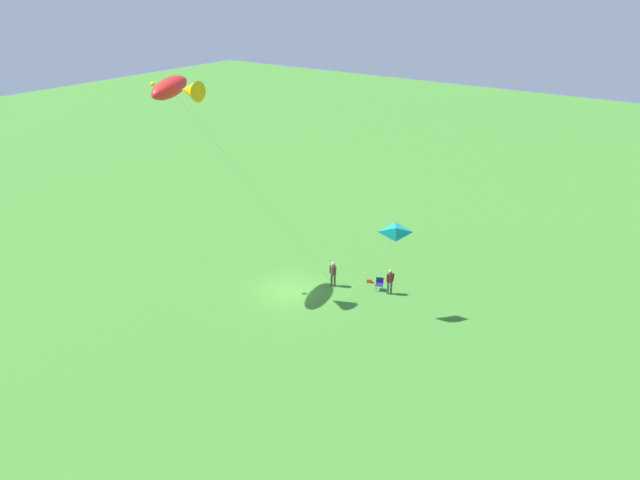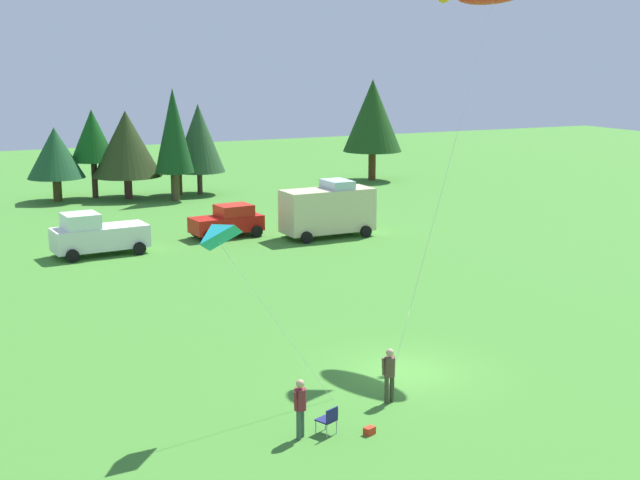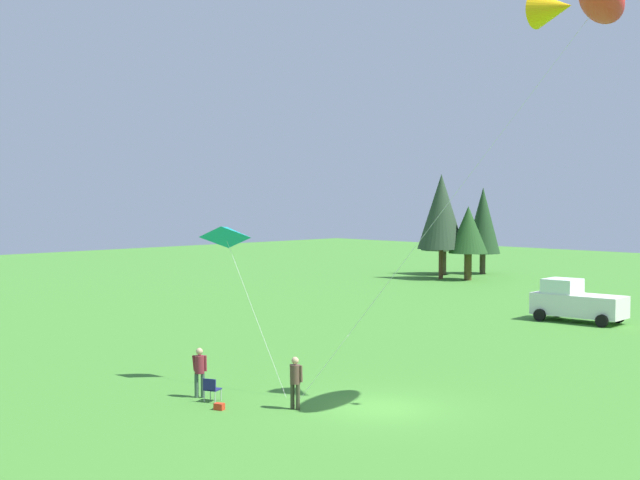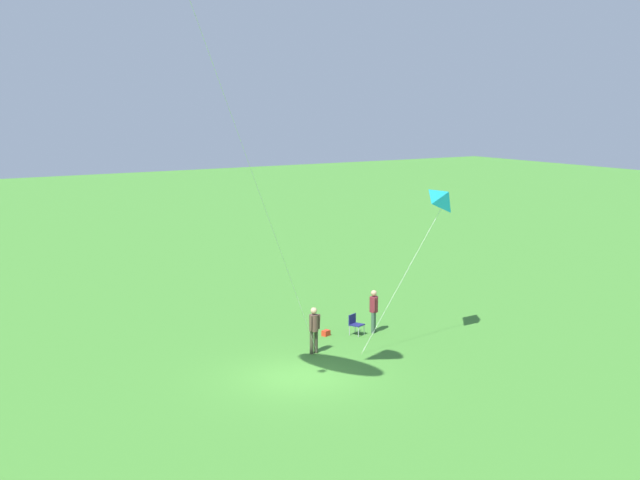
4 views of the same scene
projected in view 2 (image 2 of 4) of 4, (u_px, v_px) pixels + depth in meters
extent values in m
plane|color=#3F7F2C|center=(406.00, 371.00, 30.34)|extent=(160.00, 160.00, 0.00)
cylinder|color=#3B3C28|center=(387.00, 390.00, 27.48)|extent=(0.14, 0.14, 0.85)
cylinder|color=#3B3C28|center=(392.00, 389.00, 27.60)|extent=(0.14, 0.14, 0.85)
cylinder|color=brown|center=(390.00, 367.00, 27.39)|extent=(0.40, 0.40, 0.62)
sphere|color=tan|center=(390.00, 353.00, 27.30)|extent=(0.24, 0.24, 0.24)
cylinder|color=brown|center=(383.00, 367.00, 27.32)|extent=(0.13, 0.11, 0.55)
cylinder|color=brown|center=(393.00, 364.00, 27.55)|extent=(0.12, 0.11, 0.55)
cube|color=navy|center=(326.00, 420.00, 25.26)|extent=(0.63, 0.63, 0.04)
cube|color=navy|center=(332.00, 415.00, 25.07)|extent=(0.46, 0.22, 0.40)
cylinder|color=#A5A8AD|center=(316.00, 427.00, 25.28)|extent=(0.03, 0.03, 0.42)
cylinder|color=#A5A8AD|center=(325.00, 422.00, 25.59)|extent=(0.03, 0.03, 0.42)
cylinder|color=#A5A8AD|center=(327.00, 431.00, 25.01)|extent=(0.03, 0.03, 0.42)
cylinder|color=#A5A8AD|center=(337.00, 426.00, 25.32)|extent=(0.03, 0.03, 0.42)
cylinder|color=#395443|center=(299.00, 425.00, 24.86)|extent=(0.14, 0.14, 0.85)
cylinder|color=#395443|center=(302.00, 422.00, 25.06)|extent=(0.14, 0.14, 0.85)
cylinder|color=maroon|center=(300.00, 399.00, 24.81)|extent=(0.48, 0.48, 0.62)
sphere|color=tan|center=(300.00, 384.00, 24.71)|extent=(0.24, 0.24, 0.24)
cylinder|color=maroon|center=(295.00, 400.00, 24.64)|extent=(0.17, 0.16, 0.56)
cylinder|color=maroon|center=(301.00, 395.00, 25.01)|extent=(0.13, 0.13, 0.55)
cube|color=red|center=(369.00, 431.00, 25.28)|extent=(0.38, 0.32, 0.22)
cube|color=silver|center=(100.00, 237.00, 47.80)|extent=(5.14, 2.37, 1.20)
cube|color=silver|center=(81.00, 221.00, 47.11)|extent=(1.93, 1.97, 0.80)
cylinder|color=black|center=(73.00, 256.00, 46.12)|extent=(0.69, 0.27, 0.68)
cylinder|color=black|center=(62.00, 248.00, 47.97)|extent=(0.69, 0.27, 0.68)
cylinder|color=black|center=(140.00, 249.00, 47.89)|extent=(0.69, 0.27, 0.68)
cylinder|color=black|center=(127.00, 241.00, 49.73)|extent=(0.69, 0.27, 0.68)
cube|color=red|center=(226.00, 224.00, 52.46)|extent=(4.34, 2.16, 0.90)
cube|color=red|center=(234.00, 210.00, 52.55)|extent=(2.14, 1.82, 0.65)
cylinder|color=black|center=(242.00, 226.00, 54.14)|extent=(0.70, 0.28, 0.68)
cylinder|color=black|center=(257.00, 232.00, 52.48)|extent=(0.70, 0.28, 0.68)
cylinder|color=black|center=(196.00, 231.00, 52.63)|extent=(0.70, 0.28, 0.68)
cylinder|color=black|center=(210.00, 237.00, 50.96)|extent=(0.70, 0.28, 0.68)
cube|color=beige|center=(327.00, 210.00, 52.39)|extent=(5.44, 2.30, 2.50)
cube|color=silver|center=(337.00, 184.00, 52.37)|extent=(1.44, 2.05, 0.50)
cylinder|color=black|center=(347.00, 225.00, 54.54)|extent=(0.68, 0.23, 0.68)
cylinder|color=black|center=(366.00, 232.00, 52.46)|extent=(0.68, 0.23, 0.68)
cylinder|color=black|center=(289.00, 230.00, 52.83)|extent=(0.68, 0.23, 0.68)
cylinder|color=black|center=(307.00, 238.00, 50.75)|extent=(0.68, 0.23, 0.68)
cylinder|color=#463B1C|center=(57.00, 190.00, 65.24)|extent=(0.64, 0.64, 1.73)
cone|color=#1B4B27|center=(55.00, 153.00, 64.69)|extent=(4.16, 4.16, 3.69)
cylinder|color=#4E342B|center=(95.00, 179.00, 66.84)|extent=(0.44, 0.44, 2.74)
cone|color=#104C15|center=(92.00, 135.00, 66.16)|extent=(3.39, 3.39, 3.86)
cylinder|color=#552E2C|center=(128.00, 187.00, 66.60)|extent=(0.59, 0.59, 1.65)
cone|color=#273717|center=(126.00, 144.00, 65.93)|extent=(5.11, 5.11, 4.88)
cylinder|color=#433D24|center=(175.00, 186.00, 65.57)|extent=(0.64, 0.64, 2.08)
cone|color=#134018|center=(173.00, 131.00, 64.73)|extent=(2.87, 2.87, 6.14)
cylinder|color=brown|center=(179.00, 182.00, 68.44)|extent=(0.56, 0.56, 1.94)
cone|color=#0F3F1B|center=(177.00, 145.00, 67.86)|extent=(2.90, 2.90, 3.70)
cylinder|color=#4B322C|center=(200.00, 183.00, 68.69)|extent=(0.40, 0.40, 1.73)
cone|color=#264A28|center=(199.00, 138.00, 67.98)|extent=(3.97, 3.97, 5.18)
cylinder|color=#55301A|center=(372.00, 166.00, 76.15)|extent=(0.63, 0.63, 2.48)
cone|color=#1A4316|center=(373.00, 115.00, 75.28)|extent=(5.00, 5.00, 6.07)
cylinder|color=silver|center=(446.00, 176.00, 30.41)|extent=(7.82, 5.67, 12.99)
cylinder|color=#4C3823|center=(385.00, 403.00, 27.59)|extent=(0.04, 0.04, 0.01)
pyramid|color=teal|center=(212.00, 233.00, 25.48)|extent=(1.76, 1.63, 0.97)
cylinder|color=silver|center=(277.00, 323.00, 26.63)|extent=(3.59, 0.26, 5.39)
cylinder|color=#4C3823|center=(332.00, 399.00, 27.84)|extent=(0.04, 0.04, 0.01)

